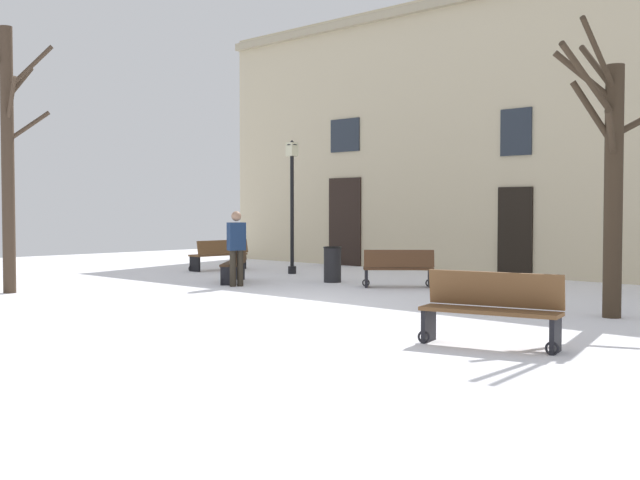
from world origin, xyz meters
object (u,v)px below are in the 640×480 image
(bench_back_to_back_left, at_px, (235,263))
(bench_back_to_back_right, at_px, (398,268))
(tree_near_facade, at_px, (8,152))
(bench_far_corner, at_px, (220,254))
(tree_left_of_center, at_px, (611,171))
(person_by_shop_door, at_px, (236,245))
(litter_bin, at_px, (332,264))
(streetlamp, at_px, (292,192))
(bench_by_litter_bin, at_px, (491,308))

(bench_back_to_back_left, bearing_deg, bench_back_to_back_right, 73.57)
(tree_near_facade, height_order, bench_far_corner, tree_near_facade)
(tree_left_of_center, relative_size, person_by_shop_door, 2.71)
(tree_left_of_center, xyz_separation_m, bench_far_corner, (-12.16, 1.86, -1.89))
(tree_left_of_center, height_order, person_by_shop_door, tree_left_of_center)
(bench_back_to_back_right, height_order, bench_far_corner, bench_far_corner)
(tree_near_facade, bearing_deg, person_by_shop_door, 60.66)
(tree_near_facade, relative_size, bench_far_corner, 3.02)
(tree_near_facade, relative_size, litter_bin, 6.47)
(streetlamp, xyz_separation_m, litter_bin, (2.45, -1.03, -1.77))
(tree_near_facade, bearing_deg, bench_back_to_back_right, 51.75)
(bench_by_litter_bin, bearing_deg, person_by_shop_door, 148.11)
(tree_left_of_center, height_order, bench_back_to_back_left, tree_left_of_center)
(tree_left_of_center, bearing_deg, tree_near_facade, -154.71)
(person_by_shop_door, bearing_deg, bench_back_to_back_left, 68.26)
(bench_back_to_back_left, bearing_deg, bench_far_corner, -165.27)
(tree_near_facade, height_order, person_by_shop_door, tree_near_facade)
(bench_far_corner, bearing_deg, tree_left_of_center, 82.09)
(tree_near_facade, bearing_deg, bench_by_litter_bin, 7.56)
(bench_far_corner, relative_size, bench_back_to_back_left, 1.24)
(streetlamp, bearing_deg, bench_back_to_back_left, -72.74)
(person_by_shop_door, bearing_deg, litter_bin, -4.02)
(litter_bin, distance_m, person_by_shop_door, 2.45)
(tree_left_of_center, distance_m, litter_bin, 7.71)
(tree_near_facade, height_order, bench_by_litter_bin, tree_near_facade)
(tree_left_of_center, relative_size, bench_far_corner, 2.52)
(tree_left_of_center, distance_m, tree_near_facade, 11.63)
(bench_by_litter_bin, relative_size, bench_far_corner, 1.01)
(litter_bin, bearing_deg, tree_left_of_center, -10.80)
(bench_back_to_back_left, distance_m, person_by_shop_door, 1.10)
(streetlamp, bearing_deg, litter_bin, -22.88)
(litter_bin, height_order, bench_far_corner, bench_far_corner)
(bench_far_corner, bearing_deg, streetlamp, 104.44)
(tree_near_facade, distance_m, bench_back_to_back_left, 5.55)
(tree_left_of_center, height_order, bench_far_corner, tree_left_of_center)
(litter_bin, height_order, bench_back_to_back_right, litter_bin)
(tree_near_facade, relative_size, streetlamp, 1.53)
(litter_bin, relative_size, bench_back_to_back_right, 0.57)
(streetlamp, relative_size, person_by_shop_door, 2.12)
(streetlamp, distance_m, bench_back_to_back_left, 3.28)
(bench_by_litter_bin, height_order, person_by_shop_door, person_by_shop_door)
(litter_bin, xyz_separation_m, bench_far_corner, (-4.82, 0.46, 0.02))
(tree_near_facade, distance_m, litter_bin, 7.53)
(bench_far_corner, height_order, person_by_shop_door, person_by_shop_door)
(streetlamp, height_order, person_by_shop_door, streetlamp)
(streetlamp, bearing_deg, bench_far_corner, -166.36)
(tree_near_facade, relative_size, bench_back_to_back_right, 3.71)
(tree_near_facade, bearing_deg, streetlamp, 84.48)
(bench_back_to_back_right, bearing_deg, tree_left_of_center, 121.97)
(bench_back_to_back_left, relative_size, person_by_shop_door, 0.86)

